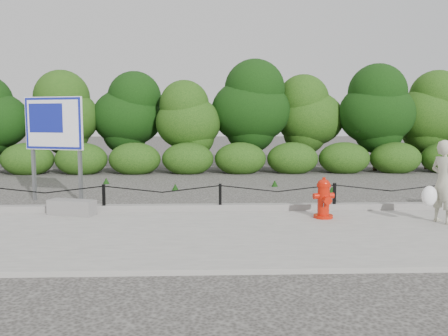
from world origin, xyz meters
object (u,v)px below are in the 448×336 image
concrete_block (72,207)px  advertising_sign (54,128)px  pedestrian (443,183)px  fire_hydrant (324,199)px

concrete_block → advertising_sign: advertising_sign is taller
pedestrian → concrete_block: (-7.34, 1.04, -0.63)m
fire_hydrant → concrete_block: bearing=165.4°
concrete_block → advertising_sign: 2.80m
pedestrian → concrete_block: bearing=59.3°
pedestrian → advertising_sign: size_ratio=0.61×
pedestrian → concrete_block: pedestrian is taller
fire_hydrant → advertising_sign: (-6.14, 2.58, 1.37)m
fire_hydrant → advertising_sign: size_ratio=0.32×
pedestrian → concrete_block: 7.44m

